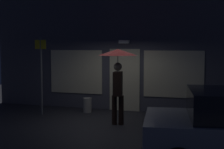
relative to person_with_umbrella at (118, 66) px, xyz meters
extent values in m
plane|color=#26262B|center=(-0.35, -0.08, -1.74)|extent=(18.00, 18.00, 0.00)
cube|color=#4C4C56|center=(-0.35, 2.27, 0.52)|extent=(10.27, 0.30, 4.52)
cube|color=beige|center=(-0.35, 2.10, -0.64)|extent=(1.10, 0.04, 2.20)
cube|color=beige|center=(-2.22, 2.10, -0.39)|extent=(2.03, 0.04, 1.60)
cube|color=beige|center=(1.36, 2.10, -0.39)|extent=(2.03, 0.04, 1.60)
cube|color=white|center=(-0.35, 2.02, 0.71)|extent=(0.36, 0.16, 0.12)
cylinder|color=black|center=(0.10, 0.02, -1.31)|extent=(0.15, 0.15, 0.86)
cylinder|color=black|center=(-0.10, -0.02, -1.31)|extent=(0.15, 0.15, 0.86)
cube|color=black|center=(0.00, 0.00, -0.53)|extent=(0.31, 0.49, 0.70)
cube|color=silver|center=(-0.13, 0.02, -0.53)|extent=(0.04, 0.14, 0.56)
cube|color=red|center=(-0.13, 0.02, -0.55)|extent=(0.03, 0.05, 0.45)
sphere|color=gray|center=(0.00, 0.00, -0.03)|extent=(0.24, 0.24, 0.24)
cylinder|color=slate|center=(0.00, 0.00, -0.01)|extent=(0.02, 0.02, 0.98)
cone|color=#4C0C0C|center=(0.00, 0.00, 0.39)|extent=(1.14, 1.14, 0.19)
cylinder|color=black|center=(1.87, -1.92, -1.42)|extent=(0.67, 0.31, 0.64)
cylinder|color=#595B60|center=(-2.82, 0.58, -0.44)|extent=(0.07, 0.07, 2.61)
cube|color=gold|center=(-2.82, 0.56, 0.61)|extent=(0.40, 0.02, 0.30)
cylinder|color=#9E998E|center=(-1.50, 1.39, -1.49)|extent=(0.30, 0.30, 0.51)
camera|label=1|loc=(2.64, -9.18, 0.59)|focal=52.95mm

